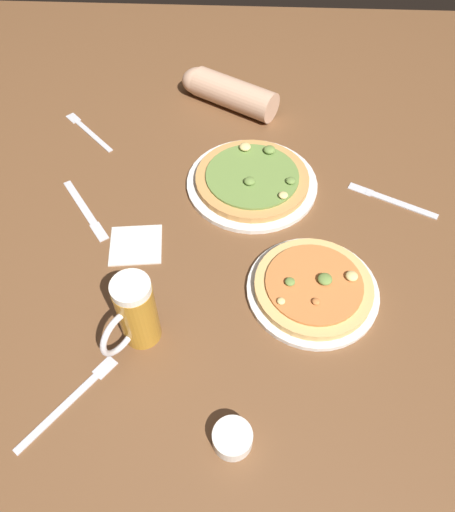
{
  "coord_description": "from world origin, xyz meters",
  "views": [
    {
      "loc": [
        0.03,
        -0.65,
        0.86
      ],
      "look_at": [
        0.0,
        0.0,
        0.02
      ],
      "focal_mm": 33.98,
      "sensor_mm": 36.0,
      "label": 1
    }
  ],
  "objects_px": {
    "fork_spare": "(88,131)",
    "diner_arm": "(225,91)",
    "beer_mug_dark": "(135,313)",
    "knife_spare": "(392,200)",
    "pizza_plate_near": "(313,288)",
    "pizza_plate_far": "(252,180)",
    "knife_right": "(85,210)",
    "fork_left": "(70,400)",
    "napkin_folded": "(136,244)",
    "ramekin_sauce": "(232,438)"
  },
  "relations": [
    {
      "from": "pizza_plate_far",
      "to": "knife_right",
      "type": "bearing_deg",
      "value": -164.98
    },
    {
      "from": "beer_mug_dark",
      "to": "fork_left",
      "type": "height_order",
      "value": "beer_mug_dark"
    },
    {
      "from": "fork_spare",
      "to": "knife_right",
      "type": "bearing_deg",
      "value": -78.59
    },
    {
      "from": "pizza_plate_near",
      "to": "pizza_plate_far",
      "type": "height_order",
      "value": "same"
    },
    {
      "from": "ramekin_sauce",
      "to": "fork_left",
      "type": "xyz_separation_m",
      "value": [
        -0.3,
        0.06,
        -0.01
      ]
    },
    {
      "from": "ramekin_sauce",
      "to": "knife_right",
      "type": "distance_m",
      "value": 0.65
    },
    {
      "from": "pizza_plate_near",
      "to": "fork_spare",
      "type": "distance_m",
      "value": 0.78
    },
    {
      "from": "beer_mug_dark",
      "to": "napkin_folded",
      "type": "distance_m",
      "value": 0.25
    },
    {
      "from": "napkin_folded",
      "to": "fork_spare",
      "type": "xyz_separation_m",
      "value": [
        -0.2,
        0.4,
        -0.0
      ]
    },
    {
      "from": "pizza_plate_near",
      "to": "napkin_folded",
      "type": "bearing_deg",
      "value": 164.6
    },
    {
      "from": "fork_left",
      "to": "diner_arm",
      "type": "bearing_deg",
      "value": 75.57
    },
    {
      "from": "beer_mug_dark",
      "to": "napkin_folded",
      "type": "bearing_deg",
      "value": 102.06
    },
    {
      "from": "pizza_plate_near",
      "to": "beer_mug_dark",
      "type": "bearing_deg",
      "value": -160.93
    },
    {
      "from": "napkin_folded",
      "to": "knife_spare",
      "type": "relative_size",
      "value": 0.56
    },
    {
      "from": "beer_mug_dark",
      "to": "fork_spare",
      "type": "distance_m",
      "value": 0.68
    },
    {
      "from": "pizza_plate_far",
      "to": "napkin_folded",
      "type": "relative_size",
      "value": 2.81
    },
    {
      "from": "fork_spare",
      "to": "knife_spare",
      "type": "relative_size",
      "value": 0.8
    },
    {
      "from": "ramekin_sauce",
      "to": "knife_spare",
      "type": "height_order",
      "value": "ramekin_sauce"
    },
    {
      "from": "fork_spare",
      "to": "diner_arm",
      "type": "xyz_separation_m",
      "value": [
        0.38,
        0.15,
        0.04
      ]
    },
    {
      "from": "knife_right",
      "to": "fork_spare",
      "type": "bearing_deg",
      "value": 101.41
    },
    {
      "from": "pizza_plate_near",
      "to": "pizza_plate_far",
      "type": "bearing_deg",
      "value": 112.64
    },
    {
      "from": "pizza_plate_near",
      "to": "pizza_plate_far",
      "type": "relative_size",
      "value": 0.85
    },
    {
      "from": "fork_left",
      "to": "knife_spare",
      "type": "bearing_deg",
      "value": 38.98
    },
    {
      "from": "napkin_folded",
      "to": "pizza_plate_far",
      "type": "bearing_deg",
      "value": 38.84
    },
    {
      "from": "fork_spare",
      "to": "diner_arm",
      "type": "height_order",
      "value": "diner_arm"
    },
    {
      "from": "knife_right",
      "to": "diner_arm",
      "type": "xyz_separation_m",
      "value": [
        0.32,
        0.45,
        0.04
      ]
    },
    {
      "from": "pizza_plate_near",
      "to": "knife_right",
      "type": "distance_m",
      "value": 0.57
    },
    {
      "from": "pizza_plate_far",
      "to": "knife_right",
      "type": "relative_size",
      "value": 1.67
    },
    {
      "from": "diner_arm",
      "to": "beer_mug_dark",
      "type": "bearing_deg",
      "value": -99.31
    },
    {
      "from": "ramekin_sauce",
      "to": "napkin_folded",
      "type": "xyz_separation_m",
      "value": [
        -0.24,
        0.42,
        -0.01
      ]
    },
    {
      "from": "beer_mug_dark",
      "to": "fork_left",
      "type": "xyz_separation_m",
      "value": [
        -0.11,
        -0.14,
        -0.08
      ]
    },
    {
      "from": "fork_left",
      "to": "fork_spare",
      "type": "distance_m",
      "value": 0.78
    },
    {
      "from": "napkin_folded",
      "to": "knife_spare",
      "type": "height_order",
      "value": "napkin_folded"
    },
    {
      "from": "knife_right",
      "to": "ramekin_sauce",
      "type": "bearing_deg",
      "value": -54.35
    },
    {
      "from": "knife_right",
      "to": "knife_spare",
      "type": "distance_m",
      "value": 0.75
    },
    {
      "from": "fork_spare",
      "to": "ramekin_sauce",
      "type": "bearing_deg",
      "value": -62.05
    },
    {
      "from": "pizza_plate_far",
      "to": "fork_left",
      "type": "relative_size",
      "value": 1.71
    },
    {
      "from": "fork_left",
      "to": "knife_right",
      "type": "height_order",
      "value": "same"
    },
    {
      "from": "pizza_plate_near",
      "to": "diner_arm",
      "type": "height_order",
      "value": "diner_arm"
    },
    {
      "from": "knife_spare",
      "to": "diner_arm",
      "type": "bearing_deg",
      "value": 138.36
    },
    {
      "from": "beer_mug_dark",
      "to": "knife_spare",
      "type": "distance_m",
      "value": 0.69
    },
    {
      "from": "fork_left",
      "to": "diner_arm",
      "type": "height_order",
      "value": "diner_arm"
    },
    {
      "from": "fork_left",
      "to": "fork_spare",
      "type": "xyz_separation_m",
      "value": [
        -0.14,
        0.77,
        0.0
      ]
    },
    {
      "from": "napkin_folded",
      "to": "knife_right",
      "type": "relative_size",
      "value": 0.59
    },
    {
      "from": "pizza_plate_near",
      "to": "fork_spare",
      "type": "xyz_separation_m",
      "value": [
        -0.59,
        0.51,
        -0.01
      ]
    },
    {
      "from": "pizza_plate_near",
      "to": "knife_spare",
      "type": "bearing_deg",
      "value": 52.9
    },
    {
      "from": "knife_spare",
      "to": "knife_right",
      "type": "bearing_deg",
      "value": -174.81
    },
    {
      "from": "ramekin_sauce",
      "to": "knife_spare",
      "type": "bearing_deg",
      "value": 58.35
    },
    {
      "from": "fork_spare",
      "to": "diner_arm",
      "type": "distance_m",
      "value": 0.41
    },
    {
      "from": "ramekin_sauce",
      "to": "fork_spare",
      "type": "distance_m",
      "value": 0.93
    }
  ]
}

